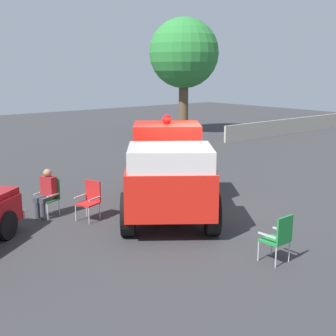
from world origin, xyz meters
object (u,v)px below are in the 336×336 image
Objects in this scene: lawn_chair_spare at (279,236)px; spectator_seated at (46,191)px; vintage_fire_truck at (168,168)px; lawn_chair_by_car at (90,197)px; lawn_chair_near_truck at (50,194)px; oak_tree_right at (184,54)px.

spectator_seated is (-2.29, 5.85, 0.11)m from lawn_chair_spare.
vintage_fire_truck is 2.26m from lawn_chair_by_car.
lawn_chair_spare is (-0.57, -4.25, -0.61)m from vintage_fire_truck.
lawn_chair_spare is at bearing -69.79° from lawn_chair_near_truck.
spectator_seated reaches higher than lawn_chair_by_car.
oak_tree_right is at bearing 40.28° from lawn_chair_by_car.
lawn_chair_spare is at bearing -125.56° from oak_tree_right.
vintage_fire_truck is 16.02m from oak_tree_right.
vintage_fire_truck is 5.92× the size of lawn_chair_near_truck.
oak_tree_right is at bearing 36.08° from spectator_seated.
lawn_chair_spare is 6.28m from spectator_seated.
lawn_chair_near_truck is 1.19m from lawn_chair_by_car.
lawn_chair_near_truck is at bearing 124.17° from lawn_chair_by_car.
vintage_fire_truck is 5.92× the size of lawn_chair_spare.
lawn_chair_by_car is at bearing -55.83° from lawn_chair_near_truck.
lawn_chair_by_car is (-2.08, 0.67, -0.61)m from vintage_fire_truck.
oak_tree_right is at bearing 54.44° from lawn_chair_spare.
lawn_chair_spare is at bearing -97.68° from vintage_fire_truck.
spectator_seated is (-2.87, 1.60, -0.50)m from vintage_fire_truck.
vintage_fire_truck is 5.92× the size of lawn_chair_by_car.
lawn_chair_spare is at bearing -68.58° from spectator_seated.
spectator_seated is (-0.79, 0.93, 0.11)m from lawn_chair_by_car.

